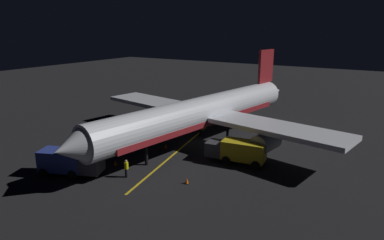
% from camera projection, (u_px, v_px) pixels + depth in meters
% --- Properties ---
extents(ground_plane, '(180.00, 180.00, 0.20)m').
position_uv_depth(ground_plane, '(201.00, 145.00, 41.61)').
color(ground_plane, black).
extents(apron_guide_stripe, '(4.23, 21.20, 0.01)m').
position_uv_depth(apron_guide_stripe, '(176.00, 153.00, 38.76)').
color(apron_guide_stripe, gold).
rests_on(apron_guide_stripe, ground_plane).
extents(airliner, '(34.01, 37.57, 10.57)m').
position_uv_depth(airliner, '(204.00, 113.00, 41.01)').
color(airliner, silver).
rests_on(airliner, ground_plane).
extents(baggage_truck, '(6.33, 4.13, 2.44)m').
position_uv_depth(baggage_truck, '(69.00, 162.00, 32.72)').
color(baggage_truck, navy).
rests_on(baggage_truck, ground_plane).
extents(catering_truck, '(6.41, 2.84, 2.39)m').
position_uv_depth(catering_truck, '(238.00, 151.00, 35.67)').
color(catering_truck, gold).
rests_on(catering_truck, ground_plane).
extents(ground_crew_worker, '(0.40, 0.40, 1.74)m').
position_uv_depth(ground_crew_worker, '(126.00, 168.00, 32.25)').
color(ground_crew_worker, black).
rests_on(ground_crew_worker, ground_plane).
extents(traffic_cone_near_left, '(0.50, 0.50, 0.55)m').
position_uv_depth(traffic_cone_near_left, '(115.00, 163.00, 35.08)').
color(traffic_cone_near_left, '#EA590F').
rests_on(traffic_cone_near_left, ground_plane).
extents(traffic_cone_near_right, '(0.50, 0.50, 0.55)m').
position_uv_depth(traffic_cone_near_right, '(187.00, 181.00, 31.10)').
color(traffic_cone_near_right, '#EA590F').
rests_on(traffic_cone_near_right, ground_plane).
extents(traffic_cone_under_wing, '(0.50, 0.50, 0.55)m').
position_uv_depth(traffic_cone_under_wing, '(166.00, 146.00, 40.05)').
color(traffic_cone_under_wing, '#EA590F').
rests_on(traffic_cone_under_wing, ground_plane).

